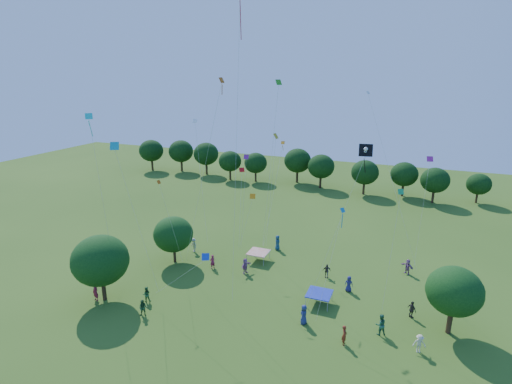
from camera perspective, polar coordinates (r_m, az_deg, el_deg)
The scene contains 39 objects.
near_tree_west at distance 39.59m, azimuth -21.36°, elevation -9.09°, with size 5.16×5.16×6.37m.
near_tree_north at distance 45.29m, azimuth -11.73°, elevation -5.93°, with size 4.38×4.38×5.32m.
near_tree_east at distance 36.25m, azimuth 26.48°, elevation -12.57°, with size 4.36×4.36×5.80m.
treeline at distance 73.89m, azimuth 10.85°, elevation 3.54°, with size 88.01×8.77×6.77m.
tent_red_stripe at distance 45.53m, azimuth 0.35°, elevation -8.61°, with size 2.20×2.20×1.10m.
tent_blue at distance 38.20m, azimuth 9.03°, elevation -14.15°, with size 2.20×2.20×1.10m.
crowd_person_0 at distance 35.48m, azimuth 6.86°, elevation -16.98°, with size 0.87×0.47×1.76m, color navy.
crowd_person_1 at distance 41.15m, azimuth -21.95°, elevation -13.11°, with size 0.65×0.42×1.74m, color maroon.
crowd_person_2 at distance 39.55m, azimuth -15.39°, elevation -13.91°, with size 0.74×0.40×1.49m, color #285E2E.
crowd_person_3 at distance 34.67m, azimuth 22.30°, elevation -19.40°, with size 0.99×0.44×1.51m, color beige.
crowd_person_4 at distance 42.87m, azimuth 10.06°, elevation -11.02°, with size 0.87×0.39×1.48m, color #37312C.
crowd_person_5 at distance 43.00m, azimuth -1.53°, elevation -10.50°, with size 1.58×0.57×1.70m, color #9B5A90.
crowd_person_6 at distance 40.76m, azimuth 13.12°, elevation -12.67°, with size 0.79×0.43×1.60m, color navy.
crowd_person_7 at distance 44.24m, azimuth -6.24°, elevation -9.86°, with size 0.59×0.38×1.59m, color maroon.
crowd_person_8 at distance 35.50m, azimuth 17.36°, elevation -17.61°, with size 0.90×0.49×1.83m, color #296041.
crowd_person_9 at distance 48.36m, azimuth -8.92°, elevation -7.49°, with size 1.12×0.50×1.72m, color #AAA988.
crowd_person_10 at distance 38.49m, azimuth 21.37°, elevation -15.38°, with size 0.92×0.42×1.56m, color #38302C.
crowd_person_11 at distance 45.79m, azimuth 20.83°, elevation -9.93°, with size 1.53×0.55×1.64m, color #925589.
crowd_person_12 at distance 48.34m, azimuth 3.09°, elevation -7.23°, with size 0.90×0.49×1.83m, color navy.
crowd_person_13 at distance 33.78m, azimuth 12.51°, elevation -19.33°, with size 0.62×0.40×1.66m, color maroon.
crowd_person_14 at distance 37.58m, azimuth -15.82°, elevation -15.66°, with size 0.76×0.41×1.53m, color #224F27.
pirate_kite at distance 32.68m, azimuth 15.17°, elevation 5.15°, with size 4.18×2.79×13.78m.
red_high_kite at distance 34.53m, azimuth -2.51°, elevation 17.87°, with size 1.34×5.06×25.52m.
small_kite_0 at distance 45.60m, azimuth -2.11°, elevation 1.54°, with size 1.07×2.96×8.77m.
small_kite_1 at distance 39.75m, azimuth -12.77°, elevation -1.88°, with size 0.55×2.78×9.50m.
small_kite_2 at distance 46.00m, azimuth 3.20°, elevation 3.49°, with size 1.11×4.08×11.65m.
small_kite_3 at distance 42.28m, azimuth 2.70°, elevation 9.94°, with size 1.87×0.69×18.53m.
small_kite_4 at distance 33.01m, azimuth 11.58°, elevation -5.78°, with size 1.28×3.40×8.74m.
small_kite_5 at distance 40.92m, azimuth -1.59°, elevation 1.88°, with size 2.00×2.46×11.39m.
small_kite_6 at distance 42.72m, azimuth 17.99°, elevation 4.95°, with size 6.72×3.24×17.38m.
small_kite_7 at distance 37.13m, azimuth -22.05°, elevation 5.32°, with size 0.68×1.64×15.95m.
small_kite_8 at distance 36.45m, azimuth -6.40°, elevation 8.29°, with size 5.64×1.74×18.81m.
small_kite_9 at distance 43.08m, azimuth -0.72°, elevation -1.52°, with size 2.19×0.79×6.74m.
small_kite_10 at distance 41.35m, azimuth 2.58°, elevation 4.84°, with size 1.89×2.24×13.35m.
small_kite_11 at distance 34.51m, azimuth 19.45°, elevation -3.57°, with size 0.71×2.03×10.17m.
small_kite_12 at distance 32.91m, azimuth -8.27°, elevation -9.95°, with size 6.36×1.55×5.47m.
small_kite_13 at distance 44.99m, azimuth 23.28°, elevation 2.04°, with size 0.73×4.63×10.85m.
small_kite_14 at distance 49.96m, azimuth -8.34°, elevation 6.37°, with size 4.47×5.59×13.67m.
small_kite_15 at distance 33.17m, azimuth -18.46°, elevation 2.37°, with size 1.49×2.92×14.10m.
Camera 1 is at (11.83, -15.35, 20.45)m, focal length 28.00 mm.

